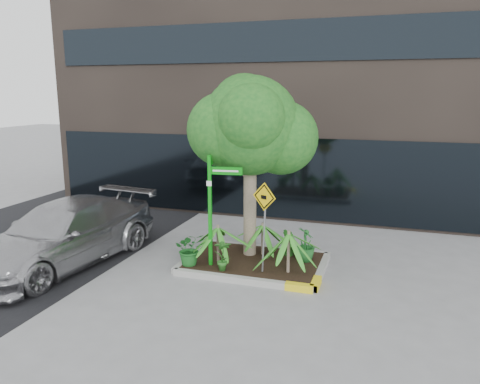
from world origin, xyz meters
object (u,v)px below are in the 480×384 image
(street_sign_post, at_px, (213,200))
(tree, at_px, (250,126))
(cattle_sign, at_px, (264,212))
(parked_car, at_px, (64,234))

(street_sign_post, bearing_deg, tree, 49.92)
(street_sign_post, xyz_separation_m, cattle_sign, (1.24, -0.08, -0.16))
(tree, xyz_separation_m, street_sign_post, (-0.60, -0.95, -1.64))
(parked_car, relative_size, street_sign_post, 1.90)
(cattle_sign, bearing_deg, street_sign_post, -159.45)
(tree, xyz_separation_m, parked_car, (-4.19, -1.66, -2.57))
(tree, bearing_deg, cattle_sign, -58.38)
(tree, distance_m, parked_car, 5.18)
(cattle_sign, bearing_deg, parked_car, -148.29)
(tree, distance_m, street_sign_post, 1.99)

